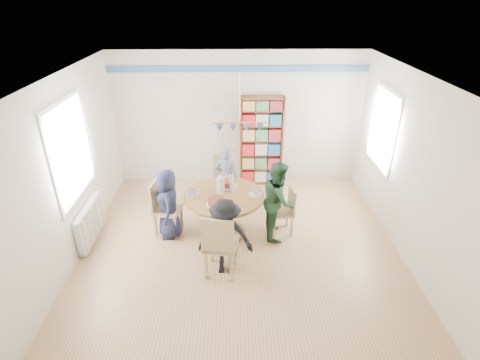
{
  "coord_description": "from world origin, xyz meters",
  "views": [
    {
      "loc": [
        -0.08,
        -4.78,
        3.73
      ],
      "look_at": [
        0.0,
        0.4,
        1.05
      ],
      "focal_mm": 28.0,
      "sensor_mm": 36.0,
      "label": 1
    }
  ],
  "objects_px": {
    "bookshelf": "(261,142)",
    "chair_far": "(226,177)",
    "person_far": "(227,177)",
    "person_near": "(225,237)",
    "chair_left": "(163,206)",
    "person_left": "(168,204)",
    "dining_table": "(224,205)",
    "chair_right": "(286,208)",
    "radiator": "(91,222)",
    "chair_near": "(220,243)",
    "person_right": "(278,200)"
  },
  "relations": [
    {
      "from": "bookshelf",
      "to": "dining_table",
      "type": "bearing_deg",
      "value": -111.13
    },
    {
      "from": "chair_left",
      "to": "bookshelf",
      "type": "bearing_deg",
      "value": 46.2
    },
    {
      "from": "chair_near",
      "to": "person_left",
      "type": "bearing_deg",
      "value": 130.75
    },
    {
      "from": "dining_table",
      "to": "person_near",
      "type": "distance_m",
      "value": 0.95
    },
    {
      "from": "radiator",
      "to": "chair_left",
      "type": "height_order",
      "value": "chair_left"
    },
    {
      "from": "chair_near",
      "to": "bookshelf",
      "type": "relative_size",
      "value": 0.55
    },
    {
      "from": "chair_left",
      "to": "chair_far",
      "type": "distance_m",
      "value": 1.41
    },
    {
      "from": "chair_left",
      "to": "person_far",
      "type": "distance_m",
      "value": 1.38
    },
    {
      "from": "chair_near",
      "to": "bookshelf",
      "type": "bearing_deg",
      "value": 75.25
    },
    {
      "from": "radiator",
      "to": "chair_left",
      "type": "xyz_separation_m",
      "value": [
        1.14,
        0.22,
        0.17
      ]
    },
    {
      "from": "dining_table",
      "to": "chair_near",
      "type": "xyz_separation_m",
      "value": [
        -0.04,
        -1.03,
        0.01
      ]
    },
    {
      "from": "person_far",
      "to": "chair_far",
      "type": "bearing_deg",
      "value": -69.99
    },
    {
      "from": "person_far",
      "to": "bookshelf",
      "type": "height_order",
      "value": "bookshelf"
    },
    {
      "from": "radiator",
      "to": "person_near",
      "type": "height_order",
      "value": "person_near"
    },
    {
      "from": "dining_table",
      "to": "chair_near",
      "type": "height_order",
      "value": "chair_near"
    },
    {
      "from": "chair_far",
      "to": "person_left",
      "type": "distance_m",
      "value": 1.4
    },
    {
      "from": "chair_far",
      "to": "person_near",
      "type": "distance_m",
      "value": 1.96
    },
    {
      "from": "chair_left",
      "to": "person_far",
      "type": "height_order",
      "value": "person_far"
    },
    {
      "from": "person_near",
      "to": "chair_right",
      "type": "bearing_deg",
      "value": 48.65
    },
    {
      "from": "person_far",
      "to": "person_near",
      "type": "height_order",
      "value": "person_near"
    },
    {
      "from": "chair_right",
      "to": "chair_far",
      "type": "xyz_separation_m",
      "value": [
        -1.0,
        0.98,
        0.09
      ]
    },
    {
      "from": "chair_left",
      "to": "dining_table",
      "type": "bearing_deg",
      "value": -3.18
    },
    {
      "from": "person_far",
      "to": "bookshelf",
      "type": "xyz_separation_m",
      "value": [
        0.69,
        0.92,
        0.32
      ]
    },
    {
      "from": "radiator",
      "to": "chair_far",
      "type": "xyz_separation_m",
      "value": [
        2.18,
        1.18,
        0.2
      ]
    },
    {
      "from": "bookshelf",
      "to": "chair_far",
      "type": "bearing_deg",
      "value": -129.29
    },
    {
      "from": "person_left",
      "to": "person_far",
      "type": "relative_size",
      "value": 1.02
    },
    {
      "from": "chair_far",
      "to": "person_right",
      "type": "height_order",
      "value": "person_right"
    },
    {
      "from": "chair_left",
      "to": "chair_near",
      "type": "distance_m",
      "value": 1.46
    },
    {
      "from": "person_far",
      "to": "radiator",
      "type": "bearing_deg",
      "value": 38.39
    },
    {
      "from": "chair_left",
      "to": "person_left",
      "type": "height_order",
      "value": "person_left"
    },
    {
      "from": "person_right",
      "to": "person_far",
      "type": "height_order",
      "value": "person_right"
    },
    {
      "from": "radiator",
      "to": "bookshelf",
      "type": "bearing_deg",
      "value": 35.29
    },
    {
      "from": "chair_left",
      "to": "chair_right",
      "type": "distance_m",
      "value": 2.04
    },
    {
      "from": "dining_table",
      "to": "bookshelf",
      "type": "bearing_deg",
      "value": 68.87
    },
    {
      "from": "chair_far",
      "to": "chair_right",
      "type": "bearing_deg",
      "value": -44.59
    },
    {
      "from": "person_far",
      "to": "person_left",
      "type": "bearing_deg",
      "value": 57.62
    },
    {
      "from": "dining_table",
      "to": "chair_left",
      "type": "distance_m",
      "value": 1.02
    },
    {
      "from": "chair_near",
      "to": "bookshelf",
      "type": "height_order",
      "value": "bookshelf"
    },
    {
      "from": "chair_left",
      "to": "person_near",
      "type": "relative_size",
      "value": 0.79
    },
    {
      "from": "chair_right",
      "to": "person_left",
      "type": "bearing_deg",
      "value": -178.21
    },
    {
      "from": "chair_left",
      "to": "chair_near",
      "type": "bearing_deg",
      "value": -48.13
    },
    {
      "from": "person_near",
      "to": "chair_left",
      "type": "bearing_deg",
      "value": 140.06
    },
    {
      "from": "person_near",
      "to": "person_left",
      "type": "bearing_deg",
      "value": 139.42
    },
    {
      "from": "dining_table",
      "to": "person_left",
      "type": "relative_size",
      "value": 1.08
    },
    {
      "from": "person_right",
      "to": "person_near",
      "type": "distance_m",
      "value": 1.24
    },
    {
      "from": "chair_far",
      "to": "dining_table",
      "type": "bearing_deg",
      "value": -91.16
    },
    {
      "from": "person_far",
      "to": "dining_table",
      "type": "bearing_deg",
      "value": 99.54
    },
    {
      "from": "chair_right",
      "to": "person_near",
      "type": "xyz_separation_m",
      "value": [
        -0.98,
        -0.98,
        0.13
      ]
    },
    {
      "from": "person_right",
      "to": "bookshelf",
      "type": "relative_size",
      "value": 0.72
    },
    {
      "from": "chair_right",
      "to": "radiator",
      "type": "bearing_deg",
      "value": -176.44
    }
  ]
}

